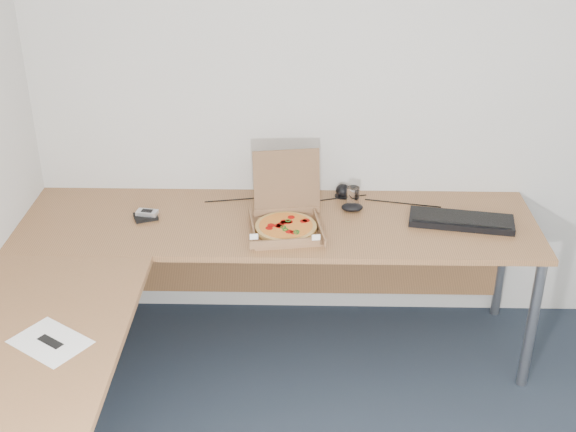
{
  "coord_description": "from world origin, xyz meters",
  "views": [
    {
      "loc": [
        -0.38,
        -1.83,
        2.45
      ],
      "look_at": [
        -0.45,
        1.28,
        0.82
      ],
      "focal_mm": 47.18,
      "sensor_mm": 36.0,
      "label": 1
    }
  ],
  "objects_px": {
    "desk": "(201,272)",
    "pizza_box": "(286,222)",
    "drinking_glass": "(353,198)",
    "keyboard": "(461,221)",
    "wallet": "(146,217)"
  },
  "relations": [
    {
      "from": "wallet",
      "to": "drinking_glass",
      "type": "bearing_deg",
      "value": -13.52
    },
    {
      "from": "desk",
      "to": "drinking_glass",
      "type": "xyz_separation_m",
      "value": [
        0.69,
        0.58,
        0.08
      ]
    },
    {
      "from": "drinking_glass",
      "to": "keyboard",
      "type": "bearing_deg",
      "value": -17.35
    },
    {
      "from": "drinking_glass",
      "to": "wallet",
      "type": "bearing_deg",
      "value": -172.22
    },
    {
      "from": "pizza_box",
      "to": "drinking_glass",
      "type": "distance_m",
      "value": 0.41
    },
    {
      "from": "drinking_glass",
      "to": "wallet",
      "type": "relative_size",
      "value": 1.01
    },
    {
      "from": "pizza_box",
      "to": "keyboard",
      "type": "distance_m",
      "value": 0.85
    },
    {
      "from": "wallet",
      "to": "pizza_box",
      "type": "bearing_deg",
      "value": -29.76
    },
    {
      "from": "pizza_box",
      "to": "drinking_glass",
      "type": "height_order",
      "value": "pizza_box"
    },
    {
      "from": "pizza_box",
      "to": "keyboard",
      "type": "relative_size",
      "value": 0.76
    },
    {
      "from": "desk",
      "to": "pizza_box",
      "type": "distance_m",
      "value": 0.5
    },
    {
      "from": "desk",
      "to": "keyboard",
      "type": "bearing_deg",
      "value": 19.15
    },
    {
      "from": "keyboard",
      "to": "drinking_glass",
      "type": "bearing_deg",
      "value": 172.64
    },
    {
      "from": "drinking_glass",
      "to": "keyboard",
      "type": "relative_size",
      "value": 0.22
    },
    {
      "from": "desk",
      "to": "pizza_box",
      "type": "relative_size",
      "value": 6.63
    }
  ]
}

